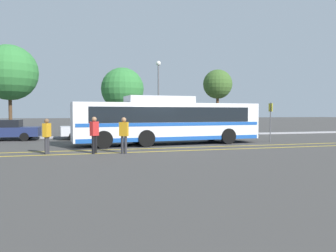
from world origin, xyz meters
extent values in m
plane|color=#423F3D|center=(0.00, 0.00, 0.00)|extent=(220.00, 220.00, 0.00)
cube|color=gold|center=(1.14, -1.74, 0.00)|extent=(31.79, 0.20, 0.01)
cube|color=gold|center=(1.14, -3.19, 0.00)|extent=(31.79, 0.20, 0.01)
cube|color=#99999E|center=(1.14, 7.43, 0.07)|extent=(39.79, 0.36, 0.15)
cube|color=silver|center=(1.14, 0.46, 1.46)|extent=(11.94, 3.35, 2.28)
cube|color=black|center=(1.14, 0.46, 1.89)|extent=(10.30, 3.28, 0.91)
cube|color=#194CA5|center=(1.14, 0.46, 1.31)|extent=(11.71, 3.38, 0.20)
cube|color=#194CA5|center=(1.14, 0.46, 0.44)|extent=(11.71, 3.37, 0.24)
cube|color=black|center=(7.04, 0.89, 1.53)|extent=(0.20, 2.21, 1.62)
cube|color=black|center=(7.04, 0.89, 2.45)|extent=(0.17, 1.76, 0.24)
cube|color=silver|center=(0.55, 0.42, 2.82)|extent=(4.26, 2.30, 0.43)
cube|color=black|center=(7.32, 0.91, 0.55)|extent=(0.17, 1.89, 0.04)
cube|color=black|center=(7.32, 0.91, 0.35)|extent=(0.17, 1.89, 0.04)
cylinder|color=black|center=(4.70, 1.93, 0.50)|extent=(1.02, 0.35, 1.00)
cylinder|color=black|center=(4.87, -0.48, 0.50)|extent=(1.02, 0.35, 1.00)
cylinder|color=black|center=(-0.71, 1.54, 0.50)|extent=(1.02, 0.35, 1.00)
cylinder|color=black|center=(-0.54, -0.87, 0.50)|extent=(1.02, 0.35, 1.00)
cylinder|color=black|center=(-3.18, 1.37, 0.50)|extent=(1.02, 0.35, 1.00)
cylinder|color=black|center=(-3.01, -1.04, 0.50)|extent=(1.02, 0.35, 1.00)
cube|color=navy|center=(-9.46, 6.16, 0.63)|extent=(4.82, 1.93, 0.67)
cube|color=black|center=(-9.34, 6.16, 1.23)|extent=(2.06, 1.61, 0.54)
cylinder|color=black|center=(-8.02, 5.28, 0.30)|extent=(0.61, 0.22, 0.60)
cylinder|color=black|center=(-7.95, 6.93, 0.30)|extent=(0.61, 0.22, 0.60)
cube|color=silver|center=(-3.39, 6.00, 0.65)|extent=(4.64, 2.12, 0.69)
cube|color=black|center=(-3.50, 6.00, 1.25)|extent=(2.02, 1.69, 0.52)
cylinder|color=black|center=(-2.07, 6.95, 0.30)|extent=(0.61, 0.25, 0.60)
cylinder|color=black|center=(-1.93, 5.30, 0.30)|extent=(0.61, 0.25, 0.60)
cylinder|color=black|center=(-4.85, 6.71, 0.30)|extent=(0.61, 0.25, 0.60)
cylinder|color=black|center=(-4.71, 5.06, 0.30)|extent=(0.61, 0.25, 0.60)
cylinder|color=black|center=(-3.68, -3.25, 0.44)|extent=(0.14, 0.14, 0.88)
cylinder|color=black|center=(-3.56, -3.13, 0.44)|extent=(0.14, 0.14, 0.88)
cube|color=red|center=(-3.62, -3.19, 1.22)|extent=(0.46, 0.45, 0.69)
sphere|color=#9E704C|center=(-3.62, -3.19, 1.69)|extent=(0.24, 0.24, 0.24)
cylinder|color=#2D2D33|center=(-5.80, -2.73, 0.42)|extent=(0.14, 0.14, 0.83)
cylinder|color=#2D2D33|center=(-5.88, -2.88, 0.42)|extent=(0.14, 0.14, 0.83)
cube|color=orange|center=(-5.84, -2.80, 1.16)|extent=(0.39, 0.47, 0.66)
sphere|color=brown|center=(-5.84, -2.80, 1.61)|extent=(0.23, 0.23, 0.23)
cylinder|color=#2D2D33|center=(-2.30, -3.57, 0.43)|extent=(0.14, 0.14, 0.86)
cylinder|color=#2D2D33|center=(-2.16, -3.66, 0.43)|extent=(0.14, 0.14, 0.86)
cube|color=orange|center=(-2.23, -3.61, 1.20)|extent=(0.47, 0.40, 0.68)
sphere|color=#9E704C|center=(-2.23, -3.61, 1.66)|extent=(0.23, 0.23, 0.23)
cylinder|color=#59595E|center=(8.25, 0.00, 1.35)|extent=(0.07, 0.07, 2.70)
cube|color=yellow|center=(8.25, 0.00, 2.37)|extent=(0.06, 0.40, 0.56)
cylinder|color=#59595E|center=(2.39, 8.02, 3.03)|extent=(0.14, 0.14, 6.06)
sphere|color=silver|center=(2.39, 8.02, 6.26)|extent=(0.41, 0.41, 0.41)
cylinder|color=#513823|center=(8.94, 10.27, 1.87)|extent=(0.28, 0.28, 3.74)
sphere|color=#3D6028|center=(8.94, 10.27, 4.82)|extent=(2.87, 2.87, 2.87)
cylinder|color=#513823|center=(-0.50, 9.69, 1.35)|extent=(0.28, 0.28, 2.70)
sphere|color=#337A38|center=(-0.50, 9.69, 4.12)|extent=(3.78, 3.78, 3.78)
cylinder|color=#513823|center=(-9.83, 10.55, 1.81)|extent=(0.28, 0.28, 3.63)
sphere|color=#337A38|center=(-9.83, 10.55, 5.37)|extent=(4.63, 4.63, 4.63)
camera|label=1|loc=(-4.43, -19.54, 1.99)|focal=35.00mm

